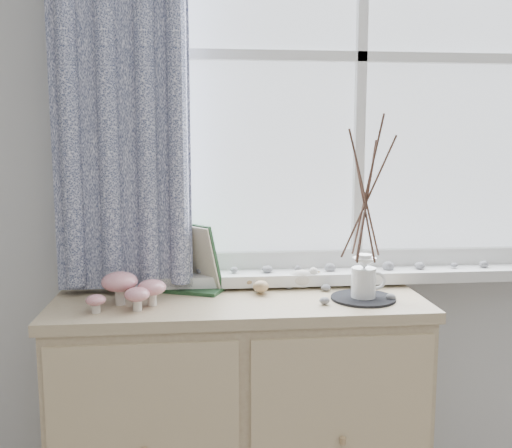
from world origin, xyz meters
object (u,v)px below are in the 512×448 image
(toadstool_cluster, at_px, (129,288))
(sideboard, at_px, (240,422))
(twig_pitcher, at_px, (366,194))
(botanical_book, at_px, (179,258))

(toadstool_cluster, bearing_deg, sideboard, 9.31)
(sideboard, bearing_deg, twig_pitcher, -7.23)
(twig_pitcher, bearing_deg, botanical_book, 171.40)
(botanical_book, height_order, twig_pitcher, twig_pitcher)
(sideboard, xyz_separation_m, toadstool_cluster, (-0.34, -0.06, 0.48))
(toadstool_cluster, bearing_deg, botanical_book, 44.85)
(botanical_book, height_order, toadstool_cluster, botanical_book)
(botanical_book, relative_size, twig_pitcher, 0.57)
(sideboard, bearing_deg, toadstool_cluster, -170.69)
(sideboard, bearing_deg, botanical_book, 155.27)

